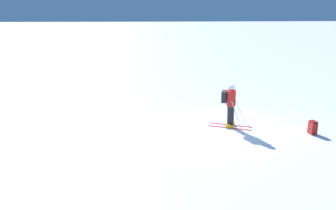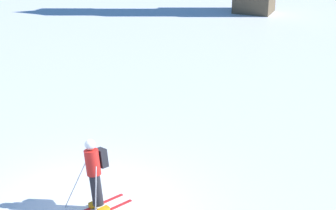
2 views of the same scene
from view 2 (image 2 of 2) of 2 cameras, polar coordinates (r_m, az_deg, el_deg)
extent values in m
plane|color=white|center=(13.83, -8.15, -10.20)|extent=(300.00, 300.00, 0.00)
cube|color=red|center=(13.82, -7.44, -10.17)|extent=(0.80, 1.53, 0.01)
cube|color=orange|center=(13.78, -7.46, -9.94)|extent=(0.25, 0.31, 0.12)
cube|color=orange|center=(13.53, -6.58, -10.57)|extent=(0.25, 0.31, 0.12)
cylinder|color=black|center=(13.47, -7.29, -8.53)|extent=(0.44, 0.39, 0.81)
cylinder|color=red|center=(13.21, -7.68, -5.80)|extent=(0.53, 0.49, 0.65)
sphere|color=tan|center=(13.07, -7.92, -4.12)|extent=(0.32, 0.31, 0.25)
sphere|color=silver|center=(13.06, -7.93, -4.00)|extent=(0.37, 0.35, 0.29)
cube|color=black|center=(13.33, -6.77, -5.34)|extent=(0.38, 0.31, 0.48)
cylinder|color=#B7B7BC|center=(13.63, -9.40, -8.01)|extent=(0.47, 0.38, 1.15)
cylinder|color=#B7B7BC|center=(12.99, -7.36, -9.35)|extent=(0.34, 0.73, 1.22)
camera|label=1|loc=(22.56, -29.64, 11.60)|focal=35.00mm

